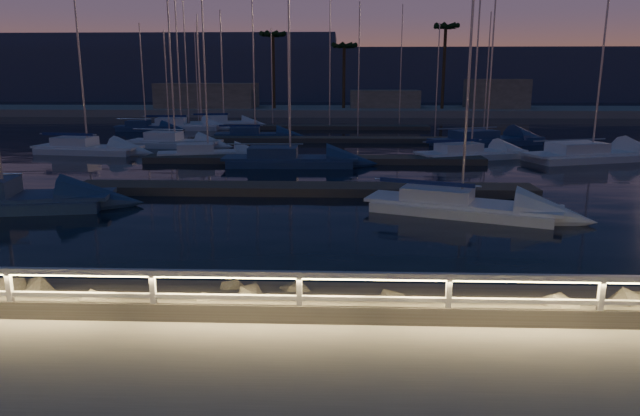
# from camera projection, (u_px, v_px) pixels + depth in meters

# --- Properties ---
(ground) EXTENTS (400.00, 400.00, 0.00)m
(ground) POSITION_uv_depth(u_px,v_px,m) (251.00, 320.00, 11.70)
(ground) COLOR gray
(ground) RESTS_ON ground
(harbor_water) EXTENTS (400.00, 440.00, 0.60)m
(harbor_water) POSITION_uv_depth(u_px,v_px,m) (317.00, 157.00, 42.31)
(harbor_water) COLOR black
(harbor_water) RESTS_ON ground
(guard_rail) EXTENTS (44.11, 0.12, 1.06)m
(guard_rail) POSITION_uv_depth(u_px,v_px,m) (247.00, 284.00, 11.52)
(guard_rail) COLOR silver
(guard_rail) RESTS_ON ground
(riprap) EXTENTS (30.78, 2.85, 1.33)m
(riprap) POSITION_uv_depth(u_px,v_px,m) (283.00, 302.00, 13.21)
(riprap) COLOR #605B52
(riprap) RESTS_ON ground
(floating_docks) EXTENTS (22.00, 36.00, 0.40)m
(floating_docks) POSITION_uv_depth(u_px,v_px,m) (318.00, 147.00, 43.43)
(floating_docks) COLOR #514A43
(floating_docks) RESTS_ON ground
(far_shore) EXTENTS (160.00, 14.00, 5.20)m
(far_shore) POSITION_uv_depth(u_px,v_px,m) (329.00, 108.00, 83.72)
(far_shore) COLOR gray
(far_shore) RESTS_ON ground
(palm_left) EXTENTS (3.00, 3.00, 11.20)m
(palm_left) POSITION_uv_depth(u_px,v_px,m) (273.00, 38.00, 79.81)
(palm_left) COLOR #493A22
(palm_left) RESTS_ON ground
(palm_center) EXTENTS (3.00, 3.00, 9.70)m
(palm_center) POSITION_uv_depth(u_px,v_px,m) (344.00, 48.00, 80.71)
(palm_center) COLOR #493A22
(palm_center) RESTS_ON ground
(palm_right) EXTENTS (3.00, 3.00, 12.20)m
(palm_right) POSITION_uv_depth(u_px,v_px,m) (446.00, 31.00, 78.70)
(palm_right) COLOR #493A22
(palm_right) RESTS_ON ground
(distant_hills) EXTENTS (230.00, 37.50, 18.00)m
(distant_hills) POSITION_uv_depth(u_px,v_px,m) (246.00, 77.00, 141.62)
(distant_hills) COLOR #3D445E
(distant_hills) RESTS_ON ground
(sailboat_c) EXTENTS (8.44, 2.74, 14.18)m
(sailboat_c) POSITION_uv_depth(u_px,v_px,m) (287.00, 159.00, 35.63)
(sailboat_c) COLOR navy
(sailboat_c) RESTS_ON ground
(sailboat_d) EXTENTS (7.93, 4.79, 13.01)m
(sailboat_d) POSITION_uv_depth(u_px,v_px,m) (456.00, 204.00, 23.25)
(sailboat_d) COLOR silver
(sailboat_d) RESTS_ON ground
(sailboat_e) EXTENTS (7.54, 3.19, 12.52)m
(sailboat_e) POSITION_uv_depth(u_px,v_px,m) (173.00, 142.00, 44.97)
(sailboat_e) COLOR silver
(sailboat_e) RESTS_ON ground
(sailboat_f) EXTENTS (6.90, 3.60, 11.34)m
(sailboat_f) POSITION_uv_depth(u_px,v_px,m) (206.00, 153.00, 38.67)
(sailboat_f) COLOR silver
(sailboat_f) RESTS_ON ground
(sailboat_g) EXTENTS (7.98, 4.82, 13.14)m
(sailboat_g) POSITION_uv_depth(u_px,v_px,m) (468.00, 153.00, 38.63)
(sailboat_g) COLOR silver
(sailboat_g) RESTS_ON ground
(sailboat_h) EXTENTS (9.84, 5.51, 16.05)m
(sailboat_h) POSITION_uv_depth(u_px,v_px,m) (589.00, 154.00, 37.75)
(sailboat_h) COLOR silver
(sailboat_h) RESTS_ON ground
(sailboat_i) EXTENTS (6.32, 2.07, 10.71)m
(sailboat_i) POSITION_uv_depth(u_px,v_px,m) (144.00, 127.00, 58.52)
(sailboat_i) COLOR navy
(sailboat_i) RESTS_ON ground
(sailboat_j) EXTENTS (8.09, 3.46, 13.37)m
(sailboat_j) POSITION_uv_depth(u_px,v_px,m) (85.00, 148.00, 41.25)
(sailboat_j) COLOR silver
(sailboat_j) RESTS_ON ground
(sailboat_k) EXTENTS (7.24, 2.63, 12.05)m
(sailboat_k) POSITION_uv_depth(u_px,v_px,m) (253.00, 134.00, 51.10)
(sailboat_k) COLOR navy
(sailboat_k) RESTS_ON ground
(sailboat_l) EXTENTS (9.86, 6.05, 16.19)m
(sailboat_l) POSITION_uv_depth(u_px,v_px,m) (484.00, 140.00, 46.25)
(sailboat_l) COLOR navy
(sailboat_l) RESTS_ON ground
(sailboat_m) EXTENTS (7.59, 3.74, 12.53)m
(sailboat_m) POSITION_uv_depth(u_px,v_px,m) (222.00, 123.00, 63.32)
(sailboat_m) COLOR silver
(sailboat_m) RESTS_ON ground
(sailboat_n) EXTENTS (8.40, 3.15, 14.00)m
(sailboat_n) POSITION_uv_depth(u_px,v_px,m) (179.00, 126.00, 59.57)
(sailboat_n) COLOR silver
(sailboat_n) RESTS_ON ground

